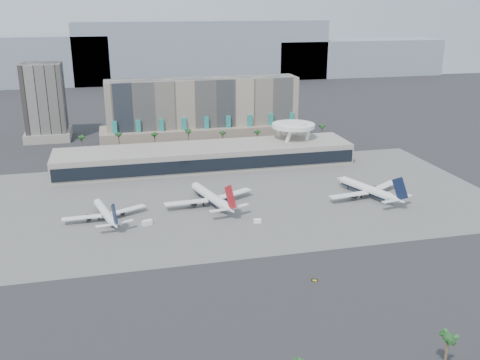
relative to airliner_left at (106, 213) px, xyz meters
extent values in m
plane|color=#232326|center=(56.62, -41.06, -3.34)|extent=(900.00, 900.00, 0.00)
cube|color=#5B5B59|center=(56.62, 13.94, -3.31)|extent=(260.00, 130.00, 0.06)
cube|color=gray|center=(116.62, 428.94, 31.66)|extent=(300.00, 60.00, 70.00)
cube|color=gray|center=(316.62, 428.94, 19.16)|extent=(220.00, 60.00, 45.00)
cube|color=tan|center=(66.62, 133.94, 17.66)|extent=(130.00, 22.00, 42.00)
cube|color=gray|center=(66.62, 131.94, 1.66)|extent=(140.00, 30.00, 10.00)
cube|color=teal|center=(6.62, 121.94, 5.66)|extent=(3.00, 2.00, 18.00)
cube|color=teal|center=(21.62, 121.94, 5.66)|extent=(3.00, 2.00, 18.00)
cube|color=teal|center=(36.62, 121.94, 5.66)|extent=(3.00, 2.00, 18.00)
cube|color=teal|center=(51.62, 121.94, 5.66)|extent=(3.00, 2.00, 18.00)
cube|color=teal|center=(66.62, 121.94, 5.66)|extent=(3.00, 2.00, 18.00)
cube|color=teal|center=(81.62, 121.94, 5.66)|extent=(3.00, 2.00, 18.00)
cube|color=teal|center=(96.62, 121.94, 5.66)|extent=(3.00, 2.00, 18.00)
cube|color=teal|center=(111.62, 121.94, 5.66)|extent=(3.00, 2.00, 18.00)
cube|color=teal|center=(126.62, 121.94, 5.66)|extent=(3.00, 2.00, 18.00)
cube|color=black|center=(-38.38, 158.94, 22.66)|extent=(26.00, 26.00, 52.00)
cube|color=#A49B90|center=(-38.38, 158.94, -0.34)|extent=(30.00, 30.00, 6.00)
cube|color=#A49B90|center=(56.62, 68.94, 2.66)|extent=(170.00, 32.00, 12.00)
cube|color=black|center=(56.62, 52.74, 2.16)|extent=(168.00, 0.60, 7.00)
cube|color=black|center=(56.62, 68.94, 9.91)|extent=(170.00, 12.00, 2.50)
cylinder|color=white|center=(117.98, 81.30, 7.66)|extent=(6.98, 6.99, 21.89)
cylinder|color=white|center=(105.25, 81.30, 7.66)|extent=(6.98, 6.99, 21.89)
cylinder|color=white|center=(105.25, 68.58, 7.66)|extent=(6.98, 6.99, 21.89)
cylinder|color=white|center=(117.98, 68.58, 7.66)|extent=(6.98, 6.99, 21.89)
cylinder|color=white|center=(111.62, 74.94, 16.66)|extent=(26.00, 26.00, 2.20)
cylinder|color=white|center=(111.62, 74.94, 17.96)|extent=(16.00, 16.00, 1.20)
cylinder|color=brown|center=(-13.38, 103.94, 2.66)|extent=(0.70, 0.70, 12.00)
sphere|color=#1D481D|center=(-13.38, 103.94, 8.36)|extent=(2.80, 2.80, 2.80)
cylinder|color=brown|center=(8.62, 103.94, 2.66)|extent=(0.70, 0.70, 12.00)
sphere|color=#1D481D|center=(8.62, 103.94, 8.36)|extent=(2.80, 2.80, 2.80)
cylinder|color=brown|center=(30.62, 103.94, 2.66)|extent=(0.70, 0.70, 12.00)
sphere|color=#1D481D|center=(30.62, 103.94, 8.36)|extent=(2.80, 2.80, 2.80)
cylinder|color=brown|center=(51.62, 103.94, 2.66)|extent=(0.70, 0.70, 12.00)
sphere|color=#1D481D|center=(51.62, 103.94, 8.36)|extent=(2.80, 2.80, 2.80)
cylinder|color=brown|center=(74.62, 103.94, 2.66)|extent=(0.70, 0.70, 12.00)
sphere|color=#1D481D|center=(74.62, 103.94, 8.36)|extent=(2.80, 2.80, 2.80)
cylinder|color=brown|center=(96.62, 103.94, 2.66)|extent=(0.70, 0.70, 12.00)
sphere|color=#1D481D|center=(96.62, 103.94, 8.36)|extent=(2.80, 2.80, 2.80)
cylinder|color=brown|center=(118.62, 103.94, 2.66)|extent=(0.70, 0.70, 12.00)
sphere|color=#1D481D|center=(118.62, 103.94, 8.36)|extent=(2.80, 2.80, 2.80)
cylinder|color=brown|center=(141.62, 103.94, 2.66)|extent=(0.70, 0.70, 12.00)
sphere|color=#1D481D|center=(141.62, 103.94, 8.36)|extent=(2.80, 2.80, 2.80)
cylinder|color=white|center=(-0.40, 1.60, -0.02)|extent=(9.69, 25.29, 3.69)
cylinder|color=#0F1933|center=(-0.40, 1.60, -0.16)|extent=(9.49, 24.79, 3.61)
cone|color=white|center=(-3.90, 15.58, -0.02)|extent=(4.59, 4.92, 3.69)
cone|color=white|center=(3.55, -14.18, 0.26)|extent=(5.59, 8.95, 3.69)
cube|color=white|center=(-10.01, -1.76, -0.57)|extent=(16.72, 4.28, 0.32)
cube|color=white|center=(9.66, 3.16, -0.57)|extent=(16.53, 10.60, 0.32)
cylinder|color=black|center=(-7.44, -0.64, -1.50)|extent=(2.86, 4.07, 2.03)
cylinder|color=black|center=(6.87, 2.94, -1.50)|extent=(2.86, 4.07, 2.03)
cube|color=#0F1933|center=(3.89, -15.52, 5.05)|extent=(2.48, 8.23, 9.71)
cube|color=white|center=(-0.25, -16.08, 0.72)|extent=(7.55, 2.80, 0.23)
cube|color=white|center=(7.80, -14.07, 0.72)|extent=(7.60, 4.65, 0.23)
cylinder|color=black|center=(-2.78, 11.11, -2.60)|extent=(0.46, 0.46, 1.48)
cylinder|color=black|center=(-3.04, -0.02, -2.60)|extent=(0.65, 0.65, 1.48)
cylinder|color=black|center=(2.69, 1.42, -2.60)|extent=(0.65, 0.65, 1.48)
cylinder|color=white|center=(47.65, 8.79, 0.68)|extent=(12.37, 30.53, 4.46)
cylinder|color=#0F1933|center=(47.65, 8.79, 0.51)|extent=(12.12, 29.92, 4.37)
cone|color=white|center=(43.02, 25.62, 0.68)|extent=(5.63, 6.02, 4.46)
cone|color=white|center=(52.86, -10.18, 1.01)|extent=(6.96, 10.86, 4.46)
cube|color=white|center=(36.11, 4.47, 0.01)|extent=(20.31, 5.63, 0.39)
cube|color=white|center=(59.78, 10.97, 0.01)|extent=(19.88, 13.19, 0.39)
cylinder|color=black|center=(39.19, 5.89, -1.11)|extent=(3.55, 4.95, 2.45)
cylinder|color=black|center=(56.40, 10.62, -1.11)|extent=(3.55, 4.95, 2.45)
cube|color=maroon|center=(53.31, -11.80, 6.81)|extent=(3.22, 9.92, 11.75)
cube|color=white|center=(48.32, -12.59, 1.57)|extent=(9.17, 3.58, 0.28)
cube|color=white|center=(58.00, -9.93, 1.57)|extent=(9.17, 5.79, 0.28)
cylinder|color=black|center=(44.50, 20.24, -2.45)|extent=(0.56, 0.56, 1.78)
cylinder|color=black|center=(44.50, 6.77, -2.45)|extent=(0.78, 0.78, 1.78)
cylinder|color=black|center=(51.39, 8.66, -2.45)|extent=(0.78, 0.78, 1.78)
cylinder|color=white|center=(124.01, 1.36, 0.61)|extent=(14.30, 29.61, 4.38)
cylinder|color=#0F1933|center=(124.01, 1.36, 0.44)|extent=(14.01, 29.02, 4.30)
cone|color=white|center=(118.17, 17.48, 0.61)|extent=(5.80, 6.13, 4.38)
cone|color=white|center=(130.59, -16.82, 0.93)|extent=(7.48, 10.77, 4.38)
cube|color=white|center=(113.04, -3.77, -0.05)|extent=(20.15, 7.05, 0.38)
cube|color=white|center=(135.72, 4.43, -0.05)|extent=(19.07, 14.15, 0.38)
cylinder|color=black|center=(115.95, -2.14, -1.15)|extent=(3.76, 4.94, 2.41)
cylinder|color=black|center=(132.44, 3.83, -1.15)|extent=(3.76, 4.94, 2.41)
cube|color=#0F1933|center=(131.15, -18.37, 6.64)|extent=(3.90, 9.55, 11.54)
cube|color=white|center=(126.32, -19.53, 1.48)|extent=(9.08, 4.17, 0.27)
cube|color=white|center=(135.60, -16.17, 1.48)|extent=(8.88, 6.23, 0.27)
cylinder|color=black|center=(120.04, 12.33, -2.46)|extent=(0.55, 0.55, 1.75)
cylinder|color=black|center=(121.08, -0.86, -2.46)|extent=(0.77, 0.77, 1.75)
cylinder|color=black|center=(127.68, 1.52, -2.46)|extent=(0.77, 0.77, 1.75)
cube|color=white|center=(17.14, -9.95, -2.29)|extent=(4.74, 3.40, 2.10)
cube|color=white|center=(63.74, -18.74, -2.50)|extent=(3.54, 2.38, 1.69)
cube|color=black|center=(69.27, -72.68, -2.86)|extent=(2.08, 0.94, 0.96)
cube|color=yellow|center=(69.27, -72.85, -2.86)|extent=(1.46, 0.53, 0.57)
cylinder|color=black|center=(68.51, -72.68, -3.05)|extent=(0.11, 0.11, 0.57)
cylinder|color=black|center=(70.04, -72.68, -3.05)|extent=(0.11, 0.11, 0.57)
cylinder|color=brown|center=(84.06, -125.61, 2.30)|extent=(0.70, 0.70, 11.28)
sphere|color=#1D481D|center=(84.06, -125.61, 7.64)|extent=(2.80, 2.80, 2.80)
camera|label=1|loc=(6.59, -224.49, 87.46)|focal=40.00mm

